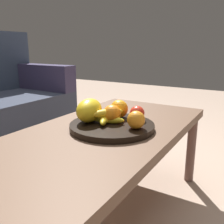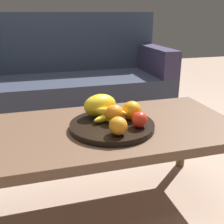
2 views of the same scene
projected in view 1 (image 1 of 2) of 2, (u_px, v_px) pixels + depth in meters
name	position (u px, v px, depth m)	size (l,w,h in m)	color
ground_plane	(102.00, 219.00, 1.16)	(8.00, 8.00, 0.00)	tan
coffee_table	(101.00, 141.00, 1.07)	(1.20, 0.58, 0.43)	brown
fruit_bowl	(112.00, 126.00, 1.07)	(0.36, 0.36, 0.03)	black
melon_large_front	(89.00, 110.00, 1.08)	(0.15, 0.10, 0.10)	yellow
orange_front	(112.00, 114.00, 1.07)	(0.08, 0.08, 0.08)	orange
orange_left	(119.00, 109.00, 1.14)	(0.08, 0.08, 0.08)	orange
orange_right	(136.00, 120.00, 0.99)	(0.07, 0.07, 0.07)	orange
apple_front	(137.00, 113.00, 1.10)	(0.07, 0.07, 0.07)	red
banana_bunch	(106.00, 117.00, 1.06)	(0.15, 0.15, 0.06)	yellow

